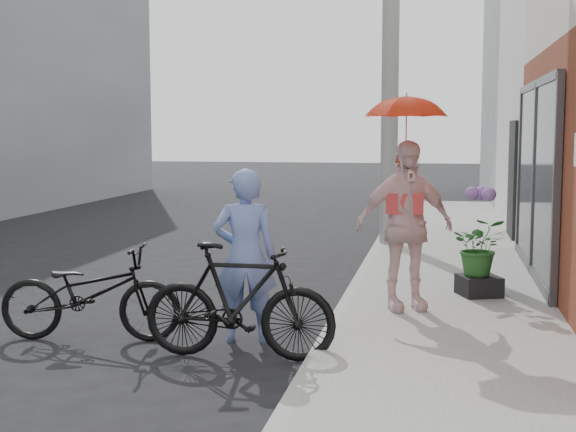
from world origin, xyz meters
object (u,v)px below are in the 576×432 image
(bike_left, at_px, (90,293))
(bike_right, at_px, (239,301))
(officer, at_px, (245,256))
(planter, at_px, (479,286))
(kimono_woman, at_px, (405,225))
(utility_pole, at_px, (391,36))

(bike_left, relative_size, bike_right, 1.01)
(officer, distance_m, bike_right, 0.66)
(bike_left, height_order, planter, bike_left)
(officer, distance_m, bike_left, 1.52)
(officer, height_order, bike_right, officer)
(bike_left, height_order, kimono_woman, kimono_woman)
(bike_right, height_order, kimono_woman, kimono_woman)
(bike_left, bearing_deg, officer, -87.90)
(utility_pole, height_order, bike_left, utility_pole)
(officer, bearing_deg, utility_pole, -113.05)
(bike_left, bearing_deg, utility_pole, -28.19)
(utility_pole, bearing_deg, bike_left, -110.85)
(officer, height_order, kimono_woman, kimono_woman)
(bike_right, bearing_deg, kimono_woman, -38.04)
(officer, relative_size, kimono_woman, 0.93)
(utility_pole, distance_m, bike_right, 7.33)
(planter, bearing_deg, utility_pole, 107.72)
(bike_left, height_order, bike_right, bike_right)
(utility_pole, bearing_deg, officer, -98.85)
(utility_pole, bearing_deg, planter, -72.28)
(officer, relative_size, bike_left, 0.95)
(utility_pole, height_order, bike_right, utility_pole)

